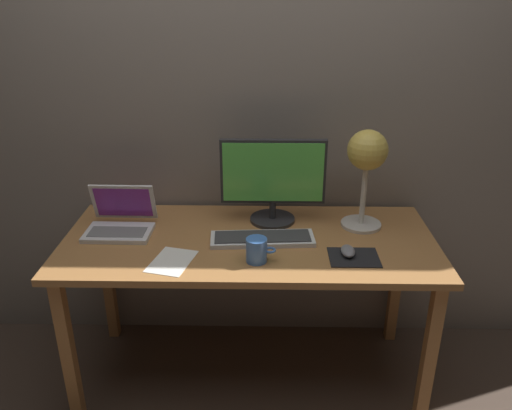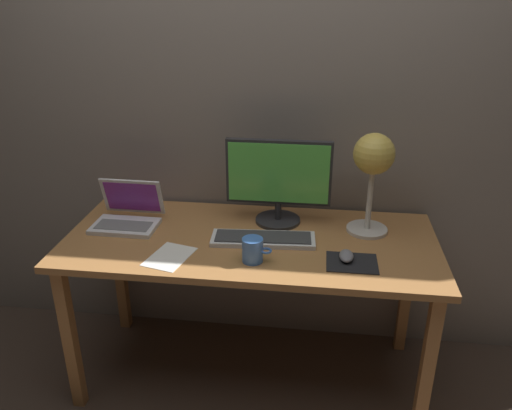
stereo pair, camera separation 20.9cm
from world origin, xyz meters
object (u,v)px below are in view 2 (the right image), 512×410
Objects in this scene: laptop at (128,212)px; mouse at (346,256)px; keyboard_main at (263,239)px; desk_lamp at (373,162)px; monitor at (279,179)px; coffee_mug at (253,250)px.

laptop reaches higher than mouse.
keyboard_main is 0.37m from mouse.
desk_lamp reaches higher than laptop.
monitor is at bearing 173.58° from desk_lamp.
laptop is (-0.63, 0.10, 0.04)m from keyboard_main.
monitor is at bearing 8.58° from laptop.
monitor is at bearing 133.17° from mouse.
desk_lamp is at bearing 70.16° from mouse.
mouse is 0.81× the size of coffee_mug.
coffee_mug is at bearing -99.96° from monitor.
coffee_mug is at bearing -171.91° from mouse.
keyboard_main is 1.55× the size of laptop.
keyboard_main is at bearing -9.15° from laptop.
mouse is at bearing -18.88° from keyboard_main.
desk_lamp is 0.42m from mouse.
desk_lamp reaches higher than monitor.
keyboard_main is 0.64m from laptop.
laptop is 0.65× the size of desk_lamp.
monitor is at bearing 77.54° from keyboard_main.
mouse is (0.30, -0.32, -0.19)m from monitor.
monitor reaches higher than keyboard_main.
monitor is at bearing 80.04° from coffee_mug.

